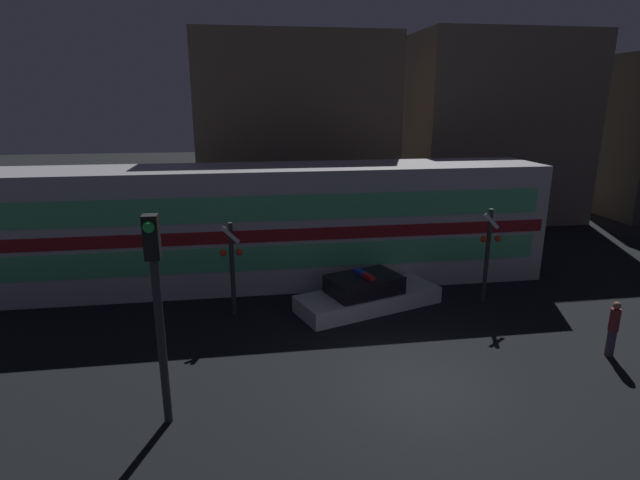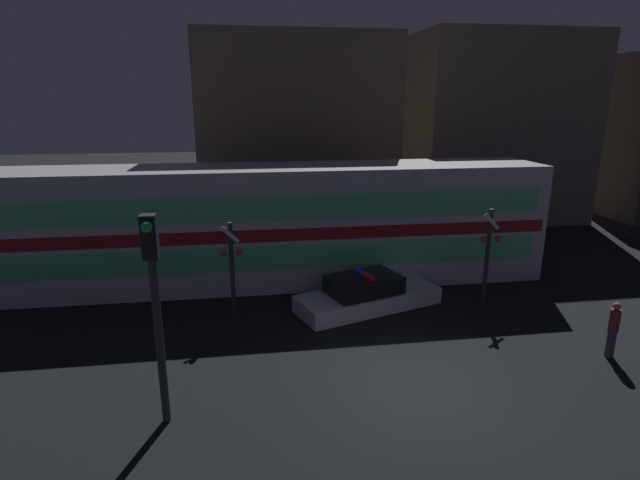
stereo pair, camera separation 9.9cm
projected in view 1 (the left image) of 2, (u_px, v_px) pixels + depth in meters
The scene contains 9 objects.
ground_plane at pixel (421, 392), 11.97m from camera, with size 120.00×120.00×0.00m, color black.
train at pixel (277, 225), 18.86m from camera, with size 20.20×3.10×4.43m.
police_car at pixel (367, 295), 16.76m from camera, with size 5.18×3.21×1.27m.
pedestrian at pixel (613, 328), 13.48m from camera, with size 0.27×0.27×1.58m.
crossing_signal_near at pixel (488, 251), 16.82m from camera, with size 0.72×0.33×3.30m.
crossing_signal_far at pixel (232, 265), 15.80m from camera, with size 0.72×0.33×3.10m.
traffic_light_corner at pixel (157, 298), 10.10m from camera, with size 0.30×0.46×4.62m.
building_left at pixel (295, 138), 25.52m from camera, with size 9.54×5.87×9.82m.
building_center at pixel (491, 129), 29.05m from camera, with size 9.60×6.40×10.34m.
Camera 1 is at (-4.01, -10.04, 6.76)m, focal length 28.00 mm.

